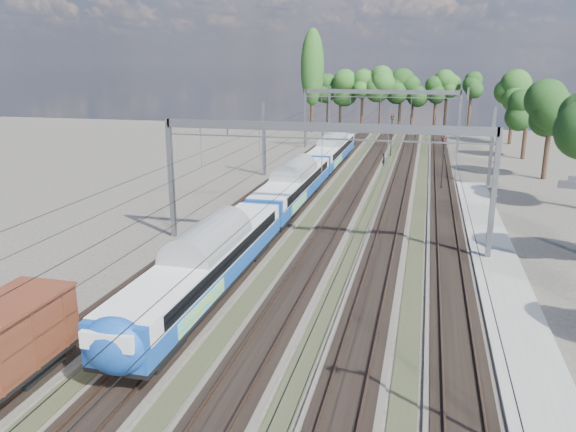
% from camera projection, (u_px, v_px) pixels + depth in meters
% --- Properties ---
extents(track_bed, '(21.00, 130.00, 0.34)m').
position_uv_depth(track_bed, '(349.00, 199.00, 54.74)').
color(track_bed, '#47423A').
rests_on(track_bed, ground).
extents(platform, '(3.00, 70.00, 0.30)m').
position_uv_depth(platform, '(516.00, 324.00, 28.56)').
color(platform, gray).
rests_on(platform, ground).
extents(catenary, '(25.65, 130.00, 9.00)m').
position_uv_depth(catenary, '(364.00, 126.00, 60.18)').
color(catenary, slate).
rests_on(catenary, ground).
extents(tree_belt, '(39.70, 100.60, 11.42)m').
position_uv_depth(tree_belt, '(421.00, 91.00, 99.38)').
color(tree_belt, black).
rests_on(tree_belt, ground).
extents(poplar, '(4.40, 4.40, 19.04)m').
position_uv_depth(poplar, '(312.00, 68.00, 104.55)').
color(poplar, black).
rests_on(poplar, ground).
extents(emu_train, '(2.99, 63.24, 4.37)m').
position_uv_depth(emu_train, '(293.00, 181.00, 50.80)').
color(emu_train, black).
rests_on(emu_train, ground).
extents(worker, '(0.48, 0.67, 1.73)m').
position_uv_depth(worker, '(384.00, 160.00, 72.07)').
color(worker, black).
rests_on(worker, ground).
extents(signal_near, '(0.37, 0.34, 5.87)m').
position_uv_depth(signal_near, '(392.00, 130.00, 79.17)').
color(signal_near, black).
rests_on(signal_near, ground).
extents(signal_far, '(0.38, 0.35, 5.45)m').
position_uv_depth(signal_far, '(443.00, 158.00, 57.99)').
color(signal_far, black).
rests_on(signal_far, ground).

